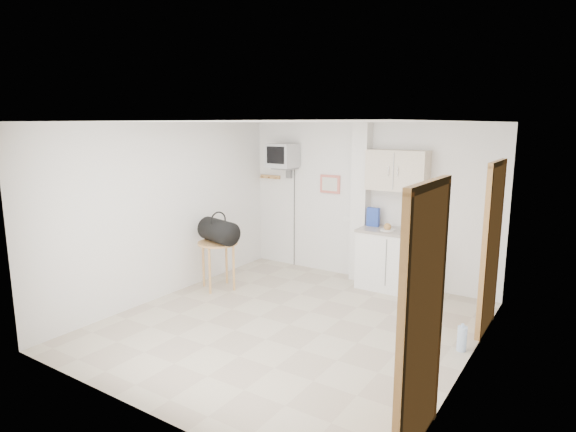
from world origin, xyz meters
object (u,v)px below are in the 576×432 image
Objects in this scene: duffel_bag at (219,231)px; water_bottle at (462,338)px; crt_television at (283,157)px; round_table at (218,249)px.

water_bottle is (3.59, -0.08, -0.76)m from duffel_bag.
duffel_bag is at bearing 178.75° from water_bottle.
crt_television is at bearing 155.55° from water_bottle.
round_table is at bearing 174.23° from duffel_bag.
round_table is 0.29m from duffel_bag.
round_table is at bearing 178.53° from water_bottle.
duffel_bag is (-0.16, -1.48, -1.03)m from crt_television.
water_bottle is (3.43, -1.56, -1.79)m from crt_television.
duffel_bag is (0.04, -0.01, 0.28)m from round_table.
crt_television is 6.79× the size of water_bottle.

